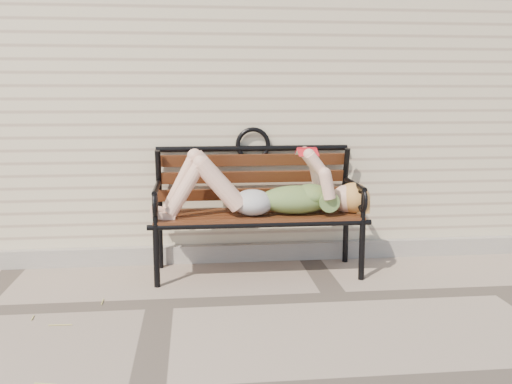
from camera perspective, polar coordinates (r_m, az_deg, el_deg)
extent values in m
plane|color=gray|center=(4.08, -9.57, -10.97)|extent=(80.00, 80.00, 0.00)
cube|color=beige|center=(6.81, -8.51, 10.26)|extent=(8.00, 4.00, 3.00)
cube|color=#ABA49B|center=(4.98, -8.97, -6.19)|extent=(8.00, 0.10, 0.15)
cylinder|color=black|center=(4.35, -9.93, -6.32)|extent=(0.05, 0.05, 0.48)
cylinder|color=black|center=(4.81, -9.58, -4.73)|extent=(0.05, 0.05, 0.48)
cylinder|color=black|center=(4.53, 10.55, -5.70)|extent=(0.05, 0.05, 0.48)
cylinder|color=black|center=(4.97, 8.96, -4.24)|extent=(0.05, 0.05, 0.48)
cube|color=#512B14|center=(4.54, 0.17, -2.36)|extent=(1.62, 0.52, 0.03)
cylinder|color=black|center=(4.31, 0.52, -3.31)|extent=(1.71, 0.04, 0.04)
cylinder|color=black|center=(4.78, -0.16, -2.00)|extent=(1.71, 0.04, 0.04)
torus|color=black|center=(4.81, -0.31, 4.76)|extent=(0.29, 0.04, 0.29)
ellipsoid|color=#0A3E48|center=(4.53, 3.97, -0.77)|extent=(0.58, 0.33, 0.22)
ellipsoid|color=#0A3E48|center=(4.54, 5.57, -0.27)|extent=(0.28, 0.32, 0.17)
ellipsoid|color=#A2A2A7|center=(4.48, -0.33, -1.06)|extent=(0.32, 0.36, 0.20)
sphere|color=beige|center=(4.62, 9.06, -0.66)|extent=(0.23, 0.23, 0.23)
ellipsoid|color=#E0A554|center=(4.63, 9.70, -0.58)|extent=(0.27, 0.27, 0.25)
cube|color=red|center=(4.49, 5.11, 4.35)|extent=(0.15, 0.02, 0.02)
cube|color=beige|center=(4.44, 5.22, 3.93)|extent=(0.15, 0.09, 0.05)
cube|color=beige|center=(4.53, 5.00, 4.05)|extent=(0.15, 0.09, 0.05)
cube|color=red|center=(4.44, 5.23, 3.98)|extent=(0.16, 0.10, 0.06)
cube|color=red|center=(4.53, 4.99, 4.10)|extent=(0.16, 0.10, 0.06)
cylinder|color=tan|center=(4.59, -16.71, -8.80)|extent=(0.12, 0.08, 0.01)
cylinder|color=tan|center=(4.25, -23.14, -10.70)|extent=(0.07, 0.03, 0.01)
cylinder|color=tan|center=(3.77, -23.06, -13.33)|extent=(0.12, 0.06, 0.01)
cylinder|color=tan|center=(4.05, -21.75, -11.64)|extent=(0.07, 0.03, 0.01)
cylinder|color=tan|center=(3.68, -20.70, -13.78)|extent=(0.10, 0.10, 0.01)
cylinder|color=tan|center=(3.27, -18.05, -16.73)|extent=(0.08, 0.03, 0.01)
cylinder|color=tan|center=(4.57, -23.70, -9.30)|extent=(0.13, 0.07, 0.01)
cylinder|color=tan|center=(4.66, -22.00, -8.82)|extent=(0.04, 0.07, 0.01)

